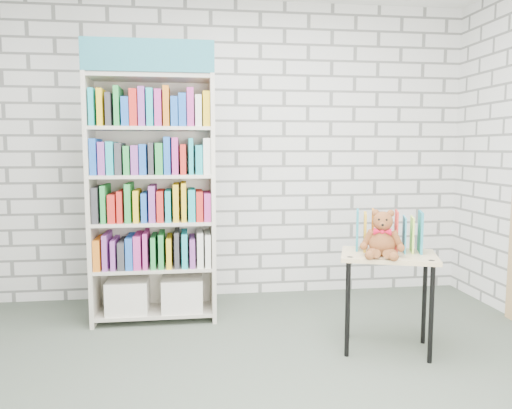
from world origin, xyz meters
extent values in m
plane|color=#454F43|center=(0.00, 0.00, 0.00)|extent=(4.50, 4.50, 0.00)
cube|color=silver|center=(0.00, 2.00, 1.40)|extent=(4.50, 0.02, 2.80)
cube|color=silver|center=(0.00, -2.00, 1.40)|extent=(4.50, 0.02, 2.80)
cube|color=beige|center=(-1.23, 1.35, 1.00)|extent=(0.03, 0.39, 2.01)
cube|color=beige|center=(-0.26, 1.35, 1.00)|extent=(0.03, 0.39, 2.01)
cube|color=beige|center=(-0.75, 1.54, 1.00)|extent=(1.00, 0.02, 2.01)
cube|color=teal|center=(-0.75, 1.16, 2.13)|extent=(1.00, 0.02, 0.25)
cube|color=beige|center=(-0.75, 1.35, 0.07)|extent=(0.94, 0.37, 0.03)
cube|color=beige|center=(-0.75, 1.35, 0.45)|extent=(0.94, 0.37, 0.03)
cube|color=beige|center=(-0.75, 1.35, 0.83)|extent=(0.94, 0.37, 0.03)
cube|color=beige|center=(-0.75, 1.35, 1.21)|extent=(0.94, 0.37, 0.03)
cube|color=beige|center=(-0.75, 1.35, 1.58)|extent=(0.94, 0.37, 0.03)
cube|color=beige|center=(-0.75, 1.35, 1.99)|extent=(0.94, 0.37, 0.03)
cube|color=silver|center=(-0.97, 1.35, 0.21)|extent=(0.33, 0.33, 0.27)
cube|color=silver|center=(-0.52, 1.35, 0.21)|extent=(0.33, 0.33, 0.27)
cube|color=purple|center=(-0.75, 1.34, 0.59)|extent=(0.94, 0.33, 0.27)
cube|color=#333338|center=(-0.75, 1.34, 0.97)|extent=(0.94, 0.33, 0.27)
cube|color=red|center=(-0.75, 1.34, 1.35)|extent=(0.94, 0.33, 0.27)
cube|color=yellow|center=(-0.75, 1.34, 1.73)|extent=(0.94, 0.33, 0.27)
cube|color=tan|center=(0.92, 0.48, 0.68)|extent=(0.76, 0.63, 0.03)
cylinder|color=black|center=(0.61, 0.40, 0.33)|extent=(0.03, 0.03, 0.67)
cylinder|color=black|center=(0.72, 0.73, 0.33)|extent=(0.03, 0.03, 0.67)
cylinder|color=black|center=(1.12, 0.23, 0.33)|extent=(0.03, 0.03, 0.67)
cylinder|color=black|center=(1.24, 0.55, 0.33)|extent=(0.03, 0.03, 0.67)
cylinder|color=black|center=(0.62, 0.41, 0.69)|extent=(0.04, 0.04, 0.01)
cylinder|color=black|center=(1.12, 0.24, 0.69)|extent=(0.04, 0.04, 0.01)
cube|color=teal|center=(0.75, 0.65, 0.83)|extent=(0.08, 0.19, 0.27)
cube|color=gold|center=(0.80, 0.63, 0.83)|extent=(0.08, 0.19, 0.27)
cube|color=orange|center=(0.85, 0.61, 0.83)|extent=(0.08, 0.19, 0.27)
cube|color=black|center=(0.91, 0.60, 0.83)|extent=(0.08, 0.19, 0.27)
cube|color=white|center=(0.96, 0.58, 0.83)|extent=(0.08, 0.19, 0.27)
cube|color=red|center=(1.01, 0.56, 0.83)|extent=(0.08, 0.19, 0.27)
cube|color=teal|center=(1.06, 0.54, 0.83)|extent=(0.08, 0.19, 0.27)
cube|color=#CDF451|center=(1.11, 0.52, 0.83)|extent=(0.08, 0.19, 0.27)
cube|color=teal|center=(1.16, 0.51, 0.83)|extent=(0.08, 0.19, 0.27)
ellipsoid|color=brown|center=(0.85, 0.42, 0.79)|extent=(0.19, 0.16, 0.19)
sphere|color=brown|center=(0.85, 0.42, 0.93)|extent=(0.14, 0.14, 0.14)
sphere|color=brown|center=(0.81, 0.45, 0.99)|extent=(0.05, 0.05, 0.05)
sphere|color=brown|center=(0.90, 0.41, 0.99)|extent=(0.05, 0.05, 0.05)
sphere|color=brown|center=(0.83, 0.37, 0.92)|extent=(0.05, 0.05, 0.05)
sphere|color=black|center=(0.81, 0.38, 0.95)|extent=(0.02, 0.02, 0.02)
sphere|color=black|center=(0.85, 0.36, 0.95)|extent=(0.02, 0.02, 0.02)
sphere|color=black|center=(0.82, 0.34, 0.92)|extent=(0.02, 0.02, 0.02)
cylinder|color=brown|center=(0.76, 0.44, 0.82)|extent=(0.09, 0.10, 0.13)
cylinder|color=brown|center=(0.93, 0.37, 0.82)|extent=(0.11, 0.07, 0.13)
sphere|color=brown|center=(0.73, 0.44, 0.76)|extent=(0.05, 0.05, 0.05)
sphere|color=brown|center=(0.95, 0.34, 0.76)|extent=(0.05, 0.05, 0.05)
cylinder|color=brown|center=(0.76, 0.35, 0.73)|extent=(0.07, 0.15, 0.08)
cylinder|color=brown|center=(0.86, 0.31, 0.73)|extent=(0.14, 0.15, 0.08)
sphere|color=brown|center=(0.72, 0.31, 0.73)|extent=(0.06, 0.06, 0.06)
sphere|color=brown|center=(0.86, 0.25, 0.73)|extent=(0.06, 0.06, 0.06)
cone|color=red|center=(0.80, 0.38, 0.87)|extent=(0.07, 0.07, 0.05)
cone|color=red|center=(0.86, 0.36, 0.87)|extent=(0.07, 0.07, 0.05)
sphere|color=red|center=(0.83, 0.37, 0.87)|extent=(0.03, 0.03, 0.03)
camera|label=1|loc=(-0.45, -2.79, 1.43)|focal=35.00mm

